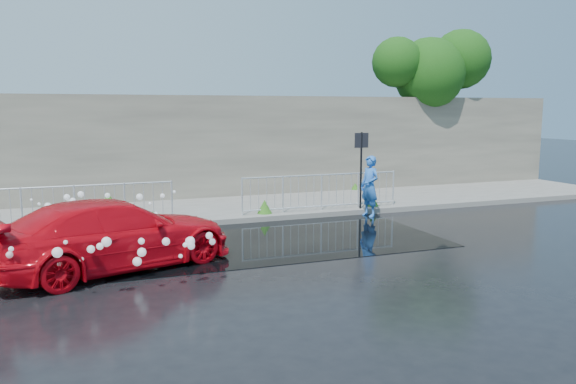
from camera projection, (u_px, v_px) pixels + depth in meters
The scene contains 13 objects.
ground at pixel (262, 248), 12.93m from camera, with size 90.00×90.00×0.00m, color black.
pavement at pixel (212, 209), 17.55m from camera, with size 30.00×4.00×0.15m, color #5D5D58.
curb at pixel (229, 221), 15.69m from camera, with size 30.00×0.25×0.16m, color #5D5D58.
retaining_wall at pixel (196, 147), 19.31m from camera, with size 30.00×0.60×3.50m, color #58534A.
puddle at pixel (268, 237), 14.03m from camera, with size 8.00×5.00×0.01m, color black.
sign_post at pixel (361, 158), 17.02m from camera, with size 0.45×0.06×2.50m.
tree at pixel (434, 68), 22.49m from camera, with size 5.19×2.86×6.41m.
railing_left at pixel (75, 205), 14.52m from camera, with size 5.05×0.05×1.10m.
railing_right at pixel (321, 191), 16.98m from camera, with size 5.05×0.05×1.10m.
weeds at pixel (205, 205), 16.86m from camera, with size 12.17×3.93×0.41m.
water_spray at pixel (107, 229), 11.86m from camera, with size 3.56×5.54×1.05m.
red_car at pixel (114, 234), 11.21m from camera, with size 1.97×4.85×1.41m, color red.
person at pixel (370, 186), 16.71m from camera, with size 0.66×0.44×1.82m, color blue.
Camera 1 is at (-3.91, -12.00, 3.18)m, focal length 35.00 mm.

